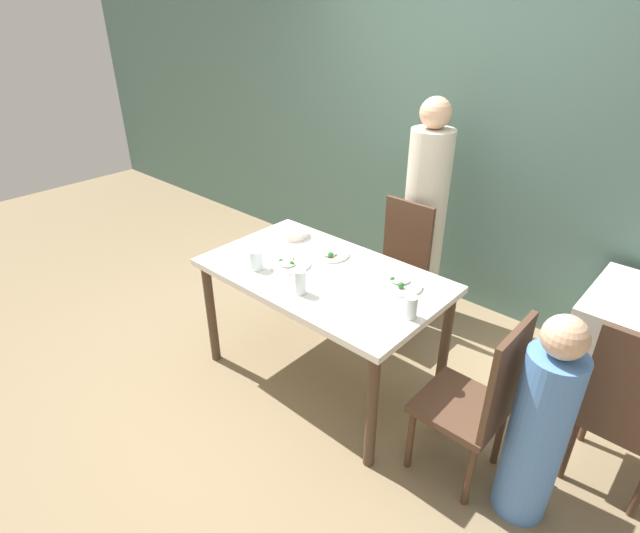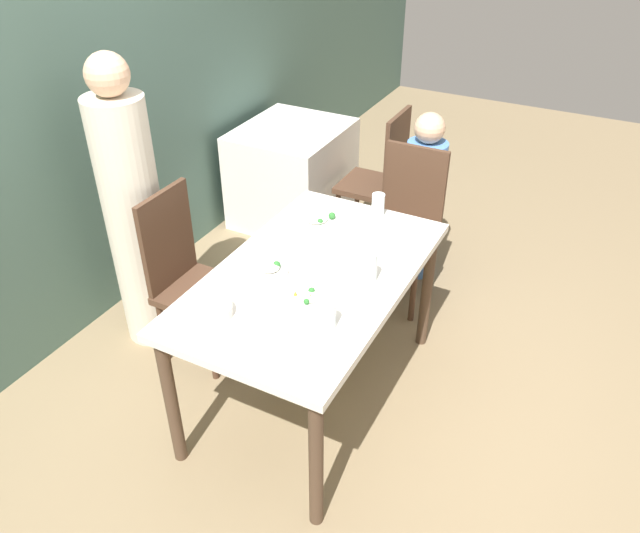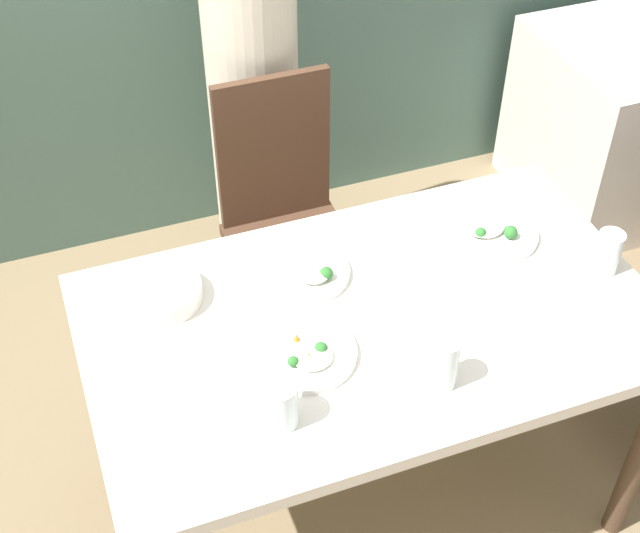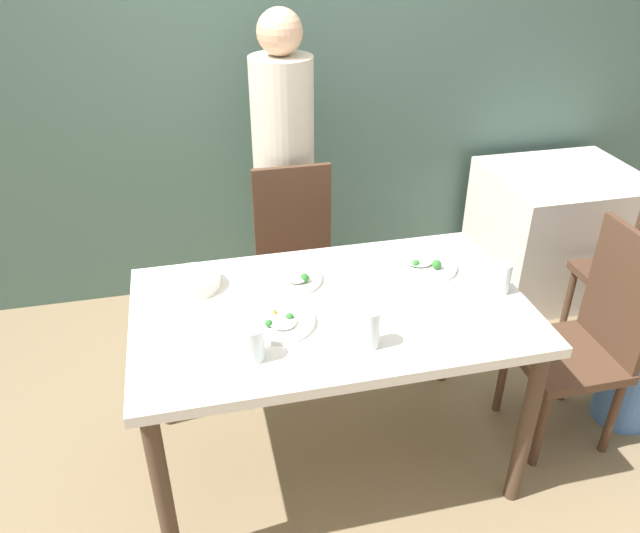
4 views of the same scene
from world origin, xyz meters
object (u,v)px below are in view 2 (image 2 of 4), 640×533
at_px(chair_child_spot, 406,224).
at_px(person_child, 422,202).
at_px(bowl_curry, 208,310).
at_px(chair_adult_spot, 188,275).
at_px(person_adult, 134,218).
at_px(glass_water_tall, 326,315).
at_px(plate_rice_adult, 305,298).

bearing_deg(chair_child_spot, person_child, 90.00).
distance_m(chair_child_spot, person_child, 0.29).
bearing_deg(bowl_curry, chair_adult_spot, 46.74).
bearing_deg(bowl_curry, person_adult, 59.39).
relative_size(person_child, glass_water_tall, 9.30).
xyz_separation_m(person_adult, bowl_curry, (-0.50, -0.85, 0.03)).
relative_size(chair_child_spot, plate_rice_adult, 3.89).
relative_size(chair_child_spot, person_child, 0.87).
xyz_separation_m(bowl_curry, plate_rice_adult, (0.28, -0.31, -0.01)).
xyz_separation_m(chair_child_spot, glass_water_tall, (-1.38, -0.16, 0.33)).
relative_size(person_child, plate_rice_adult, 4.46).
bearing_deg(chair_child_spot, plate_rice_adult, -89.96).
distance_m(person_adult, glass_water_tall, 1.36).
xyz_separation_m(person_adult, person_child, (1.33, -1.16, -0.25)).
height_order(chair_adult_spot, plate_rice_adult, chair_adult_spot).
bearing_deg(person_adult, chair_child_spot, -48.01).
distance_m(person_adult, person_child, 1.78).
relative_size(chair_child_spot, glass_water_tall, 8.11).
relative_size(chair_adult_spot, person_adult, 0.59).
relative_size(chair_adult_spot, glass_water_tall, 8.11).
relative_size(plate_rice_adult, glass_water_tall, 2.08).
height_order(bowl_curry, glass_water_tall, glass_water_tall).
xyz_separation_m(chair_child_spot, person_child, (0.29, 0.00, 0.01)).
distance_m(person_adult, plate_rice_adult, 1.18).
height_order(chair_child_spot, person_child, person_child).
height_order(chair_adult_spot, person_child, person_child).
bearing_deg(person_adult, person_child, -41.04).
relative_size(bowl_curry, plate_rice_adult, 0.82).
bearing_deg(chair_child_spot, bowl_curry, -101.35).
height_order(person_child, glass_water_tall, person_child).
height_order(chair_adult_spot, chair_child_spot, same).
xyz_separation_m(chair_child_spot, bowl_curry, (-1.54, 0.31, 0.30)).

